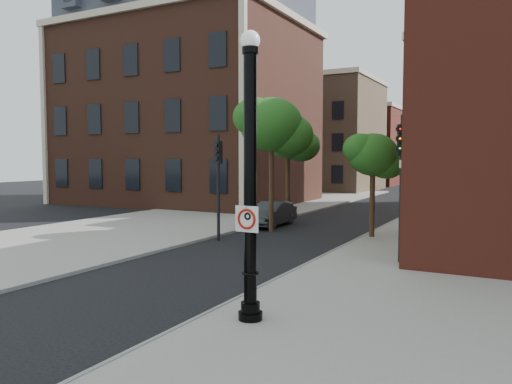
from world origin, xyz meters
The scene contains 16 objects.
ground centered at (0.00, 0.00, 0.00)m, with size 120.00×120.00×0.00m, color black.
sidewalk_right centered at (6.00, 10.00, 0.06)m, with size 8.00×60.00×0.12m, color gray.
sidewalk_left centered at (-9.00, 18.00, 0.06)m, with size 10.00×50.00×0.12m, color gray.
curb_edge centered at (2.05, 10.00, 0.07)m, with size 0.10×60.00×0.14m, color gray.
victorian_building centered at (-16.00, 23.97, 8.74)m, with size 18.60×14.60×17.95m.
bg_building_tan_a centered at (-12.00, 44.00, 6.00)m, with size 12.00×12.00×12.00m, color brown.
bg_building_red centered at (-12.00, 58.00, 5.00)m, with size 12.00×12.00×10.00m, color maroon.
lamppost centered at (3.17, -0.62, 2.97)m, with size 0.54×0.54×6.42m.
no_parking_sign centered at (3.17, -0.79, 2.39)m, with size 0.57×0.07×0.57m.
parked_car centered at (-3.47, 13.87, 0.66)m, with size 1.39×3.99×1.32m, color #2B2C30.
traffic_signal_left centered at (-3.42, 8.44, 3.17)m, with size 0.30×0.39×4.71m.
traffic_signal_right centered at (4.79, 7.09, 3.47)m, with size 0.41×0.45×5.14m.
utility_pole centered at (4.80, 9.53, 2.28)m, with size 0.09×0.09×4.55m, color #999999.
street_tree_a centered at (-2.49, 11.99, 5.25)m, with size 3.68×3.33×6.64m.
street_tree_b centered at (-3.69, 16.59, 4.79)m, with size 3.36×3.04×6.06m.
street_tree_c centered at (2.49, 12.18, 3.78)m, with size 2.66×2.40×4.79m.
Camera 1 is at (8.38, -10.14, 3.72)m, focal length 35.00 mm.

